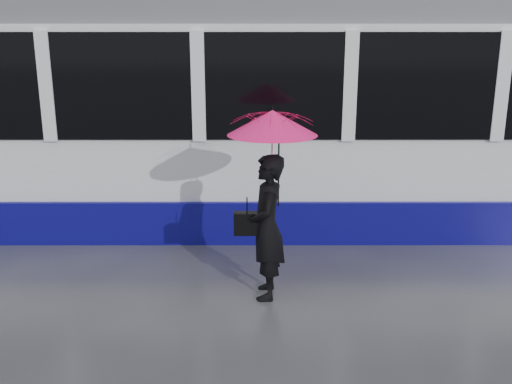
{
  "coord_description": "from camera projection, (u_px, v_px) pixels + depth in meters",
  "views": [
    {
      "loc": [
        0.06,
        -6.32,
        2.86
      ],
      "look_at": [
        0.07,
        0.06,
        1.1
      ],
      "focal_mm": 40.0,
      "sensor_mm": 36.0,
      "label": 1
    }
  ],
  "objects": [
    {
      "name": "handbag",
      "position": [
        247.0,
        223.0,
        6.29
      ],
      "size": [
        0.29,
        0.13,
        0.43
      ],
      "rotation": [
        0.0,
        0.0,
        -0.0
      ],
      "color": "black",
      "rests_on": "ground"
    },
    {
      "name": "umbrella",
      "position": [
        272.0,
        140.0,
        6.02
      ],
      "size": [
        0.96,
        0.96,
        1.1
      ],
      "rotation": [
        0.0,
        0.0,
        -0.0
      ],
      "color": "#FF159D",
      "rests_on": "ground"
    },
    {
      "name": "tram",
      "position": [
        497.0,
        117.0,
        8.83
      ],
      "size": [
        26.0,
        2.56,
        3.35
      ],
      "color": "white",
      "rests_on": "ground"
    },
    {
      "name": "ground",
      "position": [
        250.0,
        281.0,
        6.85
      ],
      "size": [
        90.0,
        90.0,
        0.0
      ],
      "primitive_type": "plane",
      "color": "#2E2E34",
      "rests_on": "ground"
    },
    {
      "name": "rails",
      "position": [
        251.0,
        217.0,
        9.26
      ],
      "size": [
        34.0,
        1.51,
        0.02
      ],
      "color": "#3F3D38",
      "rests_on": "ground"
    },
    {
      "name": "woman",
      "position": [
        267.0,
        227.0,
        6.28
      ],
      "size": [
        0.39,
        0.6,
        1.63
      ],
      "primitive_type": "imported",
      "rotation": [
        0.0,
        0.0,
        -1.57
      ],
      "color": "black",
      "rests_on": "ground"
    }
  ]
}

